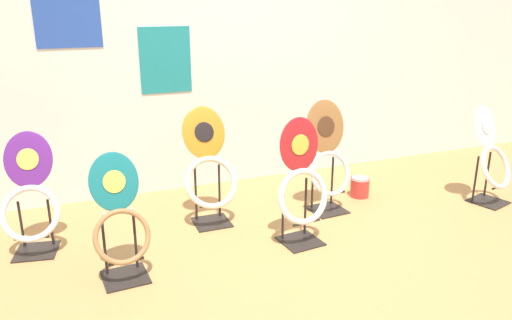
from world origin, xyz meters
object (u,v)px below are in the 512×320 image
(toilet_seat_display_woodgrain, at_px, (328,159))
(toilet_seat_display_white_plain, at_px, (492,161))
(paint_can, at_px, (360,186))
(toilet_seat_display_teal_sax, at_px, (120,223))
(toilet_seat_display_purple_note, at_px, (30,201))
(toilet_seat_display_orange_sun, at_px, (209,170))
(toilet_seat_display_crimson_swirl, at_px, (302,187))

(toilet_seat_display_woodgrain, bearing_deg, toilet_seat_display_white_plain, -15.41)
(paint_can, bearing_deg, toilet_seat_display_teal_sax, -164.76)
(toilet_seat_display_woodgrain, distance_m, toilet_seat_display_purple_note, 2.27)
(toilet_seat_display_white_plain, bearing_deg, paint_can, 151.28)
(toilet_seat_display_teal_sax, distance_m, paint_can, 2.26)
(toilet_seat_display_purple_note, relative_size, paint_can, 4.68)
(toilet_seat_display_orange_sun, distance_m, toilet_seat_display_white_plain, 2.43)
(toilet_seat_display_orange_sun, relative_size, toilet_seat_display_crimson_swirl, 0.98)
(toilet_seat_display_orange_sun, relative_size, paint_can, 5.09)
(toilet_seat_display_teal_sax, xyz_separation_m, toilet_seat_display_crimson_swirl, (1.27, -0.00, 0.06))
(toilet_seat_display_orange_sun, xyz_separation_m, toilet_seat_display_teal_sax, (-0.76, -0.59, -0.07))
(toilet_seat_display_crimson_swirl, xyz_separation_m, toilet_seat_display_purple_note, (-1.79, 0.59, -0.05))
(toilet_seat_display_white_plain, bearing_deg, toilet_seat_display_woodgrain, 164.59)
(toilet_seat_display_teal_sax, xyz_separation_m, paint_can, (2.17, 0.59, -0.28))
(toilet_seat_display_teal_sax, xyz_separation_m, toilet_seat_display_purple_note, (-0.53, 0.59, 0.00))
(toilet_seat_display_crimson_swirl, bearing_deg, toilet_seat_display_woodgrain, 43.49)
(toilet_seat_display_teal_sax, relative_size, paint_can, 4.51)
(toilet_seat_display_teal_sax, distance_m, toilet_seat_display_purple_note, 0.79)
(toilet_seat_display_teal_sax, height_order, toilet_seat_display_purple_note, toilet_seat_display_purple_note)
(toilet_seat_display_woodgrain, bearing_deg, toilet_seat_display_crimson_swirl, -136.51)
(toilet_seat_display_purple_note, xyz_separation_m, paint_can, (2.69, 0.00, -0.28))
(toilet_seat_display_orange_sun, distance_m, toilet_seat_display_crimson_swirl, 0.78)
(toilet_seat_display_orange_sun, xyz_separation_m, toilet_seat_display_woodgrain, (0.98, -0.14, 0.01))
(toilet_seat_display_crimson_swirl, height_order, paint_can, toilet_seat_display_crimson_swirl)
(toilet_seat_display_teal_sax, relative_size, toilet_seat_display_woodgrain, 0.87)
(toilet_seat_display_white_plain, height_order, toilet_seat_display_purple_note, toilet_seat_display_white_plain)
(toilet_seat_display_woodgrain, relative_size, toilet_seat_display_crimson_swirl, 1.00)
(toilet_seat_display_teal_sax, bearing_deg, toilet_seat_display_purple_note, 131.83)
(toilet_seat_display_orange_sun, height_order, toilet_seat_display_purple_note, toilet_seat_display_orange_sun)
(toilet_seat_display_crimson_swirl, distance_m, toilet_seat_display_purple_note, 1.89)
(toilet_seat_display_woodgrain, xyz_separation_m, paint_can, (0.43, 0.15, -0.35))
(toilet_seat_display_white_plain, bearing_deg, toilet_seat_display_teal_sax, -178.90)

